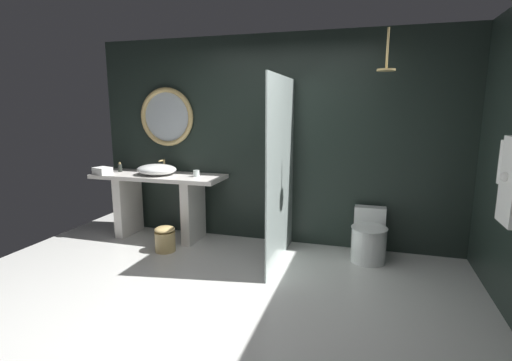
# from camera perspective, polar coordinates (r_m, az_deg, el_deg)

# --- Properties ---
(ground_plane) EXTENTS (5.76, 5.76, 0.00)m
(ground_plane) POSITION_cam_1_polar(r_m,az_deg,el_deg) (3.49, -5.28, -18.65)
(ground_plane) COLOR silver
(back_wall_panel) EXTENTS (4.80, 0.10, 2.60)m
(back_wall_panel) POSITION_cam_1_polar(r_m,az_deg,el_deg) (4.87, 2.84, 5.92)
(back_wall_panel) COLOR #1E2823
(back_wall_panel) RESTS_ON ground_plane
(vanity_counter) EXTENTS (1.74, 0.59, 0.86)m
(vanity_counter) POSITION_cam_1_polar(r_m,az_deg,el_deg) (5.21, -14.22, -2.37)
(vanity_counter) COLOR silver
(vanity_counter) RESTS_ON ground_plane
(vessel_sink) EXTENTS (0.53, 0.43, 0.18)m
(vessel_sink) POSITION_cam_1_polar(r_m,az_deg,el_deg) (5.12, -14.63, 1.60)
(vessel_sink) COLOR white
(vessel_sink) RESTS_ON vanity_counter
(tumbler_cup) EXTENTS (0.08, 0.08, 0.08)m
(tumbler_cup) POSITION_cam_1_polar(r_m,az_deg,el_deg) (4.88, -8.92, 1.05)
(tumbler_cup) COLOR silver
(tumbler_cup) RESTS_ON vanity_counter
(soap_dispenser) EXTENTS (0.05, 0.05, 0.13)m
(soap_dispenser) POSITION_cam_1_polar(r_m,az_deg,el_deg) (5.51, -19.66, 1.82)
(soap_dispenser) COLOR #282D28
(soap_dispenser) RESTS_ON vanity_counter
(round_wall_mirror) EXTENTS (0.78, 0.07, 0.78)m
(round_wall_mirror) POSITION_cam_1_polar(r_m,az_deg,el_deg) (5.32, -13.21, 9.23)
(round_wall_mirror) COLOR tan
(shower_glass_panel) EXTENTS (0.02, 1.26, 2.05)m
(shower_glass_panel) POSITION_cam_1_polar(r_m,az_deg,el_deg) (4.19, 3.75, 1.31)
(shower_glass_panel) COLOR silver
(shower_glass_panel) RESTS_ON ground_plane
(rain_shower_head) EXTENTS (0.19, 0.19, 0.42)m
(rain_shower_head) POSITION_cam_1_polar(r_m,az_deg,el_deg) (4.23, 18.92, 16.06)
(rain_shower_head) COLOR tan
(toilet) EXTENTS (0.40, 0.56, 0.57)m
(toilet) POSITION_cam_1_polar(r_m,az_deg,el_deg) (4.58, 16.50, -8.30)
(toilet) COLOR white
(toilet) RESTS_ON ground_plane
(waste_bin) EXTENTS (0.25, 0.25, 0.31)m
(waste_bin) POSITION_cam_1_polar(r_m,az_deg,el_deg) (4.80, -13.44, -8.44)
(waste_bin) COLOR tan
(waste_bin) RESTS_ON ground_plane
(folded_hand_towel) EXTENTS (0.25, 0.23, 0.09)m
(folded_hand_towel) POSITION_cam_1_polar(r_m,az_deg,el_deg) (5.40, -21.96, 1.36)
(folded_hand_towel) COLOR white
(folded_hand_towel) RESTS_ON vanity_counter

